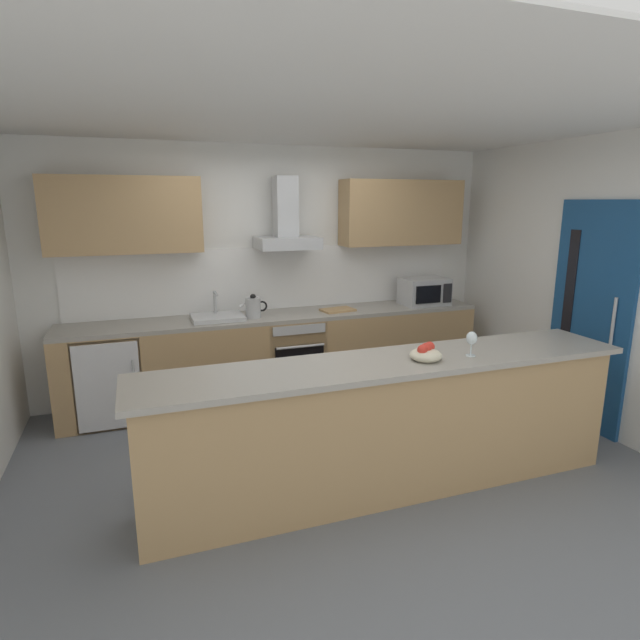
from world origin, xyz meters
name	(u,v)px	position (x,y,z in m)	size (l,w,h in m)	color
ground	(329,457)	(0.00, 0.00, -0.01)	(5.90, 4.46, 0.02)	slate
ceiling	(331,117)	(0.00, 0.00, 2.61)	(5.90, 4.46, 0.02)	white
wall_back	(271,271)	(0.00, 1.79, 1.30)	(5.90, 0.12, 2.60)	white
wall_right	(584,283)	(2.51, 0.00, 1.30)	(0.12, 4.46, 2.60)	white
backsplash_tile	(273,278)	(0.00, 1.72, 1.23)	(4.16, 0.02, 0.66)	white
counter_back	(282,356)	(0.00, 1.41, 0.45)	(4.31, 0.60, 0.90)	tan
counter_island	(389,425)	(0.23, -0.58, 0.49)	(3.52, 0.64, 0.97)	tan
upper_cabinets	(275,214)	(0.00, 1.56, 1.91)	(4.25, 0.32, 0.70)	tan
side_door	(590,316)	(2.43, -0.18, 1.03)	(0.08, 0.85, 2.05)	navy
oven	(292,355)	(0.10, 1.38, 0.46)	(0.60, 0.62, 0.80)	slate
refrigerator	(110,377)	(-1.68, 1.38, 0.43)	(0.58, 0.60, 0.85)	white
microwave	(424,291)	(1.65, 1.36, 1.05)	(0.50, 0.38, 0.30)	#B7BABC
sink	(217,316)	(-0.65, 1.39, 0.93)	(0.50, 0.40, 0.26)	silver
kettle	(253,307)	(-0.30, 1.35, 1.01)	(0.29, 0.15, 0.24)	#B7BABC
range_hood	(286,226)	(0.10, 1.51, 1.79)	(0.62, 0.45, 0.72)	#B7BABC
wine_glass	(472,339)	(0.81, -0.68, 1.09)	(0.08, 0.08, 0.18)	silver
fruit_bowl	(426,354)	(0.46, -0.66, 1.02)	(0.22, 0.22, 0.13)	beige
chopping_board	(338,310)	(0.61, 1.36, 0.91)	(0.34, 0.22, 0.02)	tan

